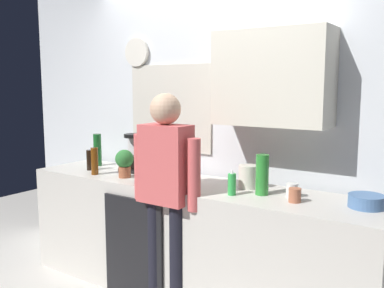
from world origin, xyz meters
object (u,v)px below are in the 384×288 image
object	(u,v)px
bottle_red_vinegar	(138,169)
cup_blue_mug	(161,170)
bottle_olive_oil	(158,170)
dish_soap	(232,184)
bottle_dark_sauce	(90,160)
mixing_bowl	(367,201)
coffee_maker	(136,154)
storage_canister	(248,177)
cup_white_mug	(292,190)
bottle_clear_soda	(262,175)
person_at_sink	(166,185)
potted_plant	(124,162)
bottle_amber_beer	(95,161)
bottle_green_wine	(98,150)
cup_terracotta_mug	(295,195)

from	to	relation	value
bottle_red_vinegar	cup_blue_mug	distance (m)	0.30
bottle_olive_oil	dish_soap	size ratio (longest dim) A/B	1.39
bottle_dark_sauce	mixing_bowl	world-z (taller)	bottle_dark_sauce
coffee_maker	storage_canister	distance (m)	1.11
cup_white_mug	mixing_bowl	bearing A→B (deg)	2.31
bottle_clear_soda	person_at_sink	size ratio (longest dim) A/B	0.17
bottle_red_vinegar	potted_plant	size ratio (longest dim) A/B	0.96
coffee_maker	cup_blue_mug	size ratio (longest dim) A/B	3.30
bottle_red_vinegar	bottle_olive_oil	world-z (taller)	bottle_olive_oil
bottle_amber_beer	mixing_bowl	size ratio (longest dim) A/B	1.05
bottle_clear_soda	potted_plant	world-z (taller)	bottle_clear_soda
bottle_green_wine	bottle_dark_sauce	bearing A→B (deg)	-62.44
bottle_amber_beer	cup_terracotta_mug	xyz separation A→B (m)	(1.72, 0.12, -0.07)
bottle_red_vinegar	mixing_bowl	size ratio (longest dim) A/B	1.00
coffee_maker	bottle_amber_beer	distance (m)	0.37
coffee_maker	bottle_clear_soda	bearing A→B (deg)	-6.44
bottle_red_vinegar	storage_canister	distance (m)	0.84
storage_canister	bottle_clear_soda	bearing A→B (deg)	-35.44
dish_soap	bottle_clear_soda	bearing A→B (deg)	36.79
bottle_red_vinegar	cup_terracotta_mug	size ratio (longest dim) A/B	2.39
bottle_dark_sauce	potted_plant	distance (m)	0.47
bottle_dark_sauce	cup_blue_mug	bearing A→B (deg)	11.86
bottle_olive_oil	cup_white_mug	xyz separation A→B (m)	(0.93, 0.27, -0.08)
bottle_clear_soda	dish_soap	distance (m)	0.22
potted_plant	bottle_dark_sauce	bearing A→B (deg)	173.31
cup_terracotta_mug	dish_soap	distance (m)	0.43
cup_terracotta_mug	mixing_bowl	size ratio (longest dim) A/B	0.42
bottle_dark_sauce	storage_canister	distance (m)	1.48
bottle_dark_sauce	mixing_bowl	bearing A→B (deg)	3.30
cup_white_mug	person_at_sink	xyz separation A→B (m)	(-0.81, -0.34, -0.00)
cup_blue_mug	storage_canister	distance (m)	0.78
bottle_clear_soda	mixing_bowl	xyz separation A→B (m)	(0.67, 0.07, -0.10)
cup_white_mug	potted_plant	bearing A→B (deg)	-172.95
bottle_red_vinegar	bottle_olive_oil	distance (m)	0.20
cup_white_mug	cup_blue_mug	bearing A→B (deg)	178.45
bottle_green_wine	bottle_clear_soda	bearing A→B (deg)	-4.20
cup_blue_mug	storage_canister	xyz separation A→B (m)	(0.78, 0.04, 0.03)
bottle_red_vinegar	storage_canister	size ratio (longest dim) A/B	1.29
coffee_maker	potted_plant	bearing A→B (deg)	-68.24
bottle_red_vinegar	mixing_bowl	bearing A→B (deg)	10.06
bottle_olive_oil	storage_canister	bearing A→B (deg)	31.14
bottle_green_wine	cup_white_mug	world-z (taller)	bottle_green_wine
potted_plant	dish_soap	distance (m)	1.00
coffee_maker	dish_soap	xyz separation A→B (m)	(1.11, -0.27, -0.07)
cup_white_mug	storage_canister	world-z (taller)	storage_canister
cup_white_mug	storage_canister	distance (m)	0.37
bottle_amber_beer	bottle_olive_oil	world-z (taller)	bottle_olive_oil
cup_terracotta_mug	cup_blue_mug	xyz separation A→B (m)	(-1.21, 0.14, 0.00)
bottle_clear_soda	bottle_dark_sauce	size ratio (longest dim) A/B	1.56
potted_plant	person_at_sink	world-z (taller)	person_at_sink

